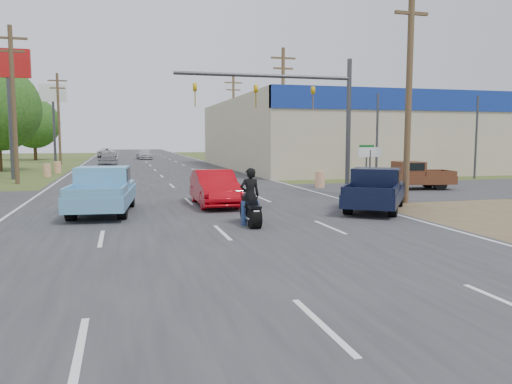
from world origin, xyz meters
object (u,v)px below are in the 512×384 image
object	(u,v)px
navy_pickup	(376,189)
brown_pickup	(408,175)
motorcycle	(250,211)
distant_car_silver	(144,154)
rider	(250,198)
blue_pickup	(103,190)
distant_car_white	(107,153)
red_convertible	(215,188)
distant_car_grey	(108,162)

from	to	relation	value
navy_pickup	brown_pickup	distance (m)	9.18
motorcycle	distant_car_silver	distance (m)	56.03
rider	blue_pickup	distance (m)	6.48
distant_car_white	motorcycle	bearing A→B (deg)	100.94
blue_pickup	distant_car_silver	size ratio (longest dim) A/B	1.22
rider	brown_pickup	distance (m)	14.99
red_convertible	motorcycle	size ratio (longest dim) A/B	2.11
rider	distant_car_white	distance (m)	64.61
motorcycle	distant_car_grey	distance (m)	31.84
distant_car_grey	distant_car_white	xyz separation A→B (m)	(-0.90, 32.98, -0.00)
brown_pickup	distant_car_silver	xyz separation A→B (m)	(-12.81, 46.69, -0.13)
motorcycle	brown_pickup	size ratio (longest dim) A/B	0.44
red_convertible	rider	distance (m)	5.25
rider	distant_car_grey	world-z (taller)	rider
rider	navy_pickup	world-z (taller)	rider
rider	blue_pickup	bearing A→B (deg)	-41.03
distant_car_silver	distant_car_white	distance (m)	9.85
red_convertible	distant_car_grey	size ratio (longest dim) A/B	1.07
rider	distant_car_grey	xyz separation A→B (m)	(-5.34, 31.33, -0.18)
rider	distant_car_silver	xyz separation A→B (m)	(-1.03, 55.96, -0.25)
distant_car_silver	distant_car_grey	bearing A→B (deg)	-105.23
blue_pickup	distant_car_silver	world-z (taller)	blue_pickup
motorcycle	blue_pickup	world-z (taller)	blue_pickup
blue_pickup	navy_pickup	size ratio (longest dim) A/B	1.06
navy_pickup	distant_car_silver	xyz separation A→B (m)	(-6.93, 53.74, -0.19)
red_convertible	distant_car_white	world-z (taller)	red_convertible
distant_car_grey	distant_car_white	world-z (taller)	same
blue_pickup	brown_pickup	size ratio (longest dim) A/B	1.12
motorcycle	brown_pickup	distance (m)	15.03
red_convertible	navy_pickup	distance (m)	6.85
distant_car_white	blue_pickup	bearing A→B (deg)	96.72
rider	brown_pickup	world-z (taller)	rider
brown_pickup	distant_car_silver	bearing A→B (deg)	25.13
distant_car_grey	blue_pickup	bearing A→B (deg)	-89.20
red_convertible	motorcycle	world-z (taller)	red_convertible
red_convertible	brown_pickup	xyz separation A→B (m)	(12.02, 4.02, 0.04)
distant_car_grey	distant_car_silver	xyz separation A→B (m)	(4.31, 24.63, -0.07)
blue_pickup	distant_car_grey	distance (m)	27.06
red_convertible	motorcycle	distance (m)	5.32
red_convertible	distant_car_white	size ratio (longest dim) A/B	0.87
rider	distant_car_silver	size ratio (longest dim) A/B	0.40
distant_car_silver	rider	bearing A→B (deg)	-94.25
distant_car_white	rider	bearing A→B (deg)	100.95
blue_pickup	navy_pickup	distance (m)	10.96
navy_pickup	distant_car_white	size ratio (longest dim) A/B	1.00
red_convertible	distant_car_grey	distance (m)	26.58
blue_pickup	distant_car_silver	xyz separation A→B (m)	(3.84, 51.68, -0.24)
navy_pickup	distant_car_grey	bearing A→B (deg)	146.23
red_convertible	rider	size ratio (longest dim) A/B	2.53
distant_car_grey	distant_car_silver	world-z (taller)	distant_car_grey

